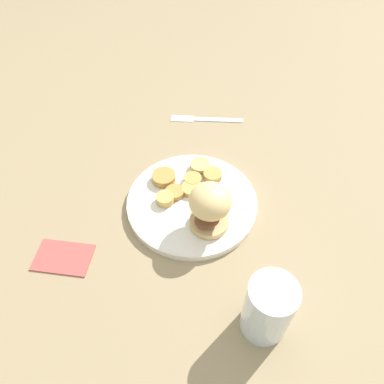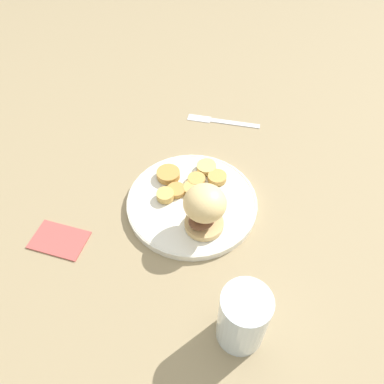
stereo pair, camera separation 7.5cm
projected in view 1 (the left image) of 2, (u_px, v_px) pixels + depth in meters
The scene contains 13 objects.
ground_plane at pixel (192, 205), 0.78m from camera, with size 4.00×4.00×0.00m, color #937F5B.
dinner_plate at pixel (192, 202), 0.78m from camera, with size 0.27×0.27×0.02m.
sandwich at pixel (210, 206), 0.69m from camera, with size 0.10×0.08×0.10m.
potato_round_0 at pixel (164, 177), 0.80m from camera, with size 0.05×0.05×0.02m, color #BC8942.
potato_round_1 at pixel (192, 188), 0.78m from camera, with size 0.04×0.04×0.01m, color tan.
potato_round_2 at pixel (200, 166), 0.83m from camera, with size 0.04×0.04×0.01m, color #DBB766.
potato_round_3 at pixel (165, 199), 0.76m from camera, with size 0.04×0.04×0.02m, color tan.
potato_round_4 at pixel (176, 191), 0.78m from camera, with size 0.04×0.04×0.01m, color #BC8942.
potato_round_5 at pixel (213, 175), 0.81m from camera, with size 0.04×0.04×0.01m, color tan.
potato_round_6 at pixel (193, 179), 0.80m from camera, with size 0.04×0.04×0.01m, color tan.
fork at pixel (205, 119), 0.97m from camera, with size 0.08×0.18×0.00m.
drinking_glass at pixel (268, 309), 0.58m from camera, with size 0.08×0.08×0.12m.
napkin at pixel (63, 257), 0.70m from camera, with size 0.11×0.07×0.01m, color #B24C47.
Camera 1 is at (0.44, 0.20, 0.62)m, focal length 35.00 mm.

